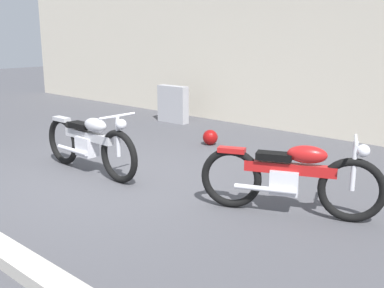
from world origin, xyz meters
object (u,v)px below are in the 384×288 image
at_px(stone_marker, 173,104).
at_px(helmet, 210,137).
at_px(motorcycle_silver, 89,143).
at_px(motorcycle_red, 291,177).

bearing_deg(stone_marker, helmet, -28.58).
bearing_deg(helmet, motorcycle_silver, -94.67).
height_order(helmet, motorcycle_silver, motorcycle_silver).
distance_m(stone_marker, helmet, 2.25).
bearing_deg(motorcycle_red, helmet, 121.76).
relative_size(motorcycle_silver, motorcycle_red, 1.10).
xyz_separation_m(stone_marker, helmet, (1.96, -1.07, -0.27)).
distance_m(motorcycle_silver, motorcycle_red, 2.94).
distance_m(helmet, motorcycle_red, 3.30).
height_order(stone_marker, motorcycle_red, motorcycle_red).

